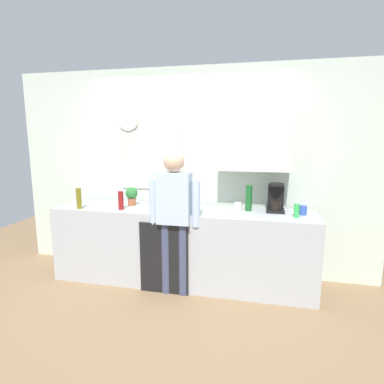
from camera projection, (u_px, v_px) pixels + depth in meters
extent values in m
plane|color=#8C6D4C|center=(175.00, 292.00, 3.57)|extent=(8.00, 8.00, 0.00)
cube|color=#B2B7BC|center=(182.00, 246.00, 3.78)|extent=(3.10, 0.64, 0.91)
cube|color=black|center=(164.00, 259.00, 3.49)|extent=(0.56, 0.02, 0.82)
cube|color=silver|center=(190.00, 172.00, 4.04)|extent=(4.70, 0.10, 2.60)
cube|color=beige|center=(152.00, 160.00, 4.06)|extent=(0.86, 0.02, 0.76)
cube|color=#8CA5C6|center=(152.00, 160.00, 4.07)|extent=(0.80, 0.02, 0.70)
cube|color=silver|center=(255.00, 141.00, 3.59)|extent=(0.84, 0.32, 0.68)
cylinder|color=silver|center=(128.00, 121.00, 4.03)|extent=(0.26, 0.03, 0.26)
cube|color=black|center=(275.00, 211.00, 3.57)|extent=(0.20, 0.20, 0.03)
cube|color=black|center=(276.00, 196.00, 3.60)|extent=(0.18, 0.08, 0.28)
cylinder|color=black|center=(276.00, 205.00, 3.53)|extent=(0.11, 0.11, 0.11)
cylinder|color=black|center=(277.00, 185.00, 3.52)|extent=(0.17, 0.17, 0.03)
cylinder|color=#195923|center=(249.00, 198.00, 3.60)|extent=(0.07, 0.07, 0.30)
cylinder|color=#2D8C33|center=(193.00, 198.00, 3.67)|extent=(0.09, 0.09, 0.28)
cylinder|color=olive|center=(79.00, 198.00, 3.71)|extent=(0.06, 0.06, 0.25)
cylinder|color=maroon|center=(121.00, 200.00, 3.67)|extent=(0.06, 0.06, 0.22)
cylinder|color=white|center=(238.00, 207.00, 3.63)|extent=(0.08, 0.08, 0.09)
cylinder|color=#3351B2|center=(303.00, 210.00, 3.43)|extent=(0.08, 0.08, 0.10)
cylinder|color=#9E5638|center=(132.00, 202.00, 3.90)|extent=(0.10, 0.10, 0.09)
sphere|color=#2D7233|center=(132.00, 193.00, 3.88)|extent=(0.15, 0.15, 0.15)
cylinder|color=green|center=(297.00, 210.00, 3.32)|extent=(0.06, 0.06, 0.15)
cone|color=white|center=(297.00, 202.00, 3.31)|extent=(0.02, 0.02, 0.03)
cylinder|color=#3F4766|center=(166.00, 258.00, 3.52)|extent=(0.12, 0.12, 0.82)
cylinder|color=#3F4766|center=(184.00, 259.00, 3.48)|extent=(0.12, 0.12, 0.82)
cube|color=silver|center=(174.00, 198.00, 3.38)|extent=(0.36, 0.20, 0.56)
sphere|color=#D8AD8C|center=(174.00, 162.00, 3.31)|extent=(0.22, 0.22, 0.22)
cylinder|color=silver|center=(153.00, 202.00, 3.44)|extent=(0.09, 0.09, 0.50)
cylinder|color=silver|center=(196.00, 204.00, 3.33)|extent=(0.09, 0.09, 0.50)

